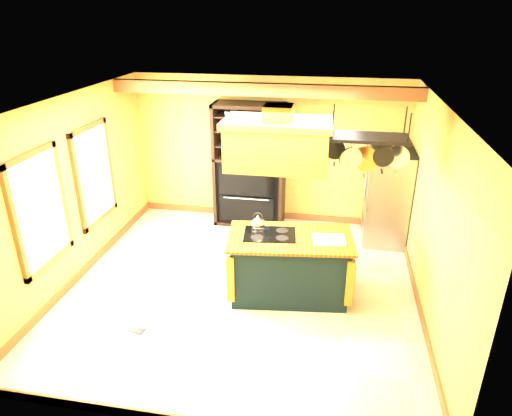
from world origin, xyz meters
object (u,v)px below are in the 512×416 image
(kitchen_island, at_px, (289,265))
(pot_rack, at_px, (368,146))
(refrigerator, at_px, (386,199))
(hutch, at_px, (250,178))
(range_hood, at_px, (278,142))

(kitchen_island, bearing_deg, pot_rack, -6.15)
(kitchen_island, relative_size, pot_rack, 1.74)
(kitchen_island, height_order, pot_rack, pot_rack)
(refrigerator, xyz_separation_m, hutch, (-2.44, 0.35, 0.09))
(kitchen_island, bearing_deg, hutch, 106.78)
(range_hood, distance_m, hutch, 2.79)
(kitchen_island, xyz_separation_m, refrigerator, (1.44, 1.94, 0.32))
(range_hood, distance_m, refrigerator, 2.93)
(kitchen_island, height_order, hutch, hutch)
(refrigerator, bearing_deg, hutch, 171.75)
(range_hood, xyz_separation_m, hutch, (-0.80, 2.30, -1.36))
(kitchen_island, xyz_separation_m, range_hood, (-0.20, -0.00, 1.77))
(refrigerator, height_order, hutch, hutch)
(pot_rack, relative_size, refrigerator, 0.64)
(kitchen_island, bearing_deg, refrigerator, 46.60)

